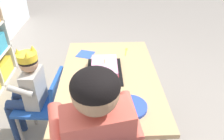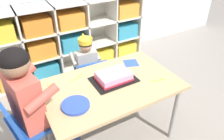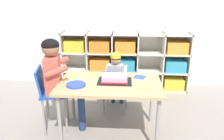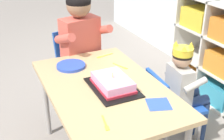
% 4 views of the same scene
% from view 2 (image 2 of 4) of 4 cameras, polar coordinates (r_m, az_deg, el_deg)
% --- Properties ---
extents(ground, '(16.00, 16.00, 0.00)m').
position_cam_2_polar(ground, '(2.21, -0.32, -17.03)').
color(ground, gray).
extents(storage_cubby_shelf, '(2.09, 0.37, 0.95)m').
position_cam_2_polar(storage_cubby_shelf, '(3.00, -10.84, 7.90)').
color(storage_cubby_shelf, silver).
rests_on(storage_cubby_shelf, ground).
extents(activity_table, '(1.11, 0.69, 0.64)m').
position_cam_2_polar(activity_table, '(1.80, -0.38, -5.14)').
color(activity_table, tan).
rests_on(activity_table, ground).
extents(classroom_chair_blue, '(0.36, 0.38, 0.63)m').
position_cam_2_polar(classroom_chair_blue, '(2.29, -5.90, -2.05)').
color(classroom_chair_blue, '#1E4CA8').
rests_on(classroom_chair_blue, ground).
extents(child_with_crown, '(0.31, 0.31, 0.85)m').
position_cam_2_polar(child_with_crown, '(2.30, -7.04, 2.34)').
color(child_with_crown, '#B2ADA3').
rests_on(child_with_crown, ground).
extents(classroom_chair_adult_side, '(0.39, 0.41, 0.76)m').
position_cam_2_polar(classroom_chair_adult_side, '(1.77, -22.11, -13.15)').
color(classroom_chair_adult_side, '#1E4CA8').
rests_on(classroom_chair_adult_side, ground).
extents(adult_helper_seated, '(0.46, 0.45, 1.09)m').
position_cam_2_polar(adult_helper_seated, '(1.67, -19.88, -6.61)').
color(adult_helper_seated, '#D15647').
rests_on(adult_helper_seated, ground).
extents(birthday_cake_on_tray, '(0.37, 0.25, 0.11)m').
position_cam_2_polar(birthday_cake_on_tray, '(1.80, 0.46, -1.88)').
color(birthday_cake_on_tray, black).
rests_on(birthday_cake_on_tray, activity_table).
extents(paper_plate_stack, '(0.20, 0.20, 0.02)m').
position_cam_2_polar(paper_plate_stack, '(1.58, -9.61, -9.16)').
color(paper_plate_stack, blue).
rests_on(paper_plate_stack, activity_table).
extents(paper_napkin_square, '(0.16, 0.16, 0.00)m').
position_cam_2_polar(paper_napkin_square, '(2.05, 5.02, 1.86)').
color(paper_napkin_square, '#3356B7').
rests_on(paper_napkin_square, activity_table).
extents(fork_scattered_mid_table, '(0.13, 0.04, 0.00)m').
position_cam_2_polar(fork_scattered_mid_table, '(1.85, 12.13, -2.64)').
color(fork_scattered_mid_table, yellow).
rests_on(fork_scattered_mid_table, activity_table).
extents(fork_near_cake_tray, '(0.13, 0.06, 0.00)m').
position_cam_2_polar(fork_near_cake_tray, '(1.86, -9.24, -2.00)').
color(fork_near_cake_tray, yellow).
rests_on(fork_near_cake_tray, activity_table).
extents(fork_near_child_seat, '(0.04, 0.14, 0.00)m').
position_cam_2_polar(fork_near_child_seat, '(1.79, -15.59, -4.60)').
color(fork_near_child_seat, yellow).
rests_on(fork_near_child_seat, activity_table).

